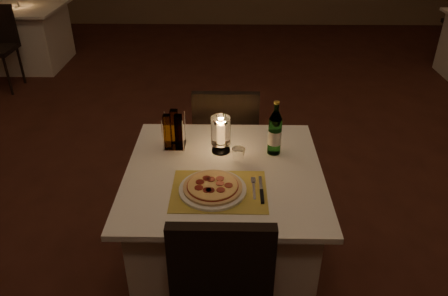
{
  "coord_description": "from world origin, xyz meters",
  "views": [
    {
      "loc": [
        -0.0,
        -2.42,
        1.97
      ],
      "look_at": [
        -0.04,
        -0.55,
        0.86
      ],
      "focal_mm": 35.0,
      "sensor_mm": 36.0,
      "label": 1
    }
  ],
  "objects_px": {
    "plate": "(213,189)",
    "neighbor_table_left": "(26,36)",
    "chair_far": "(226,135)",
    "hurricane_candle": "(221,132)",
    "tumbler": "(238,154)",
    "water_bottle": "(275,133)",
    "main_table": "(224,225)",
    "pizza": "(213,187)"
  },
  "relations": [
    {
      "from": "main_table",
      "to": "pizza",
      "type": "distance_m",
      "value": 0.44
    },
    {
      "from": "main_table",
      "to": "neighbor_table_left",
      "type": "distance_m",
      "value": 4.39
    },
    {
      "from": "pizza",
      "to": "main_table",
      "type": "bearing_deg",
      "value": 74.45
    },
    {
      "from": "hurricane_candle",
      "to": "neighbor_table_left",
      "type": "bearing_deg",
      "value": 127.08
    },
    {
      "from": "main_table",
      "to": "plate",
      "type": "xyz_separation_m",
      "value": [
        -0.05,
        -0.18,
        0.38
      ]
    },
    {
      "from": "water_bottle",
      "to": "hurricane_candle",
      "type": "relative_size",
      "value": 1.49
    },
    {
      "from": "plate",
      "to": "hurricane_candle",
      "type": "bearing_deg",
      "value": 85.37
    },
    {
      "from": "main_table",
      "to": "pizza",
      "type": "height_order",
      "value": "pizza"
    },
    {
      "from": "tumbler",
      "to": "water_bottle",
      "type": "xyz_separation_m",
      "value": [
        0.19,
        0.08,
        0.09
      ]
    },
    {
      "from": "pizza",
      "to": "plate",
      "type": "bearing_deg",
      "value": -44.83
    },
    {
      "from": "neighbor_table_left",
      "to": "main_table",
      "type": "bearing_deg",
      "value": -54.2
    },
    {
      "from": "tumbler",
      "to": "main_table",
      "type": "bearing_deg",
      "value": -127.28
    },
    {
      "from": "main_table",
      "to": "chair_far",
      "type": "height_order",
      "value": "chair_far"
    },
    {
      "from": "chair_far",
      "to": "plate",
      "type": "bearing_deg",
      "value": -93.2
    },
    {
      "from": "chair_far",
      "to": "tumbler",
      "type": "height_order",
      "value": "chair_far"
    },
    {
      "from": "tumbler",
      "to": "water_bottle",
      "type": "height_order",
      "value": "water_bottle"
    },
    {
      "from": "chair_far",
      "to": "hurricane_candle",
      "type": "distance_m",
      "value": 0.61
    },
    {
      "from": "water_bottle",
      "to": "tumbler",
      "type": "bearing_deg",
      "value": -157.4
    },
    {
      "from": "neighbor_table_left",
      "to": "tumbler",
      "type": "bearing_deg",
      "value": -52.65
    },
    {
      "from": "main_table",
      "to": "water_bottle",
      "type": "distance_m",
      "value": 0.58
    },
    {
      "from": "chair_far",
      "to": "pizza",
      "type": "relative_size",
      "value": 3.21
    },
    {
      "from": "main_table",
      "to": "hurricane_candle",
      "type": "distance_m",
      "value": 0.52
    },
    {
      "from": "pizza",
      "to": "hurricane_candle",
      "type": "xyz_separation_m",
      "value": [
        0.03,
        0.37,
        0.09
      ]
    },
    {
      "from": "pizza",
      "to": "tumbler",
      "type": "distance_m",
      "value": 0.3
    },
    {
      "from": "hurricane_candle",
      "to": "neighbor_table_left",
      "type": "relative_size",
      "value": 0.2
    },
    {
      "from": "neighbor_table_left",
      "to": "water_bottle",
      "type": "bearing_deg",
      "value": -50.04
    },
    {
      "from": "plate",
      "to": "neighbor_table_left",
      "type": "relative_size",
      "value": 0.32
    },
    {
      "from": "chair_far",
      "to": "neighbor_table_left",
      "type": "height_order",
      "value": "chair_far"
    },
    {
      "from": "chair_far",
      "to": "water_bottle",
      "type": "relative_size",
      "value": 2.96
    },
    {
      "from": "chair_far",
      "to": "pizza",
      "type": "bearing_deg",
      "value": -93.2
    },
    {
      "from": "chair_far",
      "to": "plate",
      "type": "xyz_separation_m",
      "value": [
        -0.05,
        -0.89,
        0.2
      ]
    },
    {
      "from": "chair_far",
      "to": "neighbor_table_left",
      "type": "xyz_separation_m",
      "value": [
        -2.57,
        2.85,
        -0.18
      ]
    },
    {
      "from": "plate",
      "to": "neighbor_table_left",
      "type": "distance_m",
      "value": 4.53
    },
    {
      "from": "main_table",
      "to": "neighbor_table_left",
      "type": "height_order",
      "value": "same"
    },
    {
      "from": "main_table",
      "to": "chair_far",
      "type": "bearing_deg",
      "value": 90.0
    },
    {
      "from": "tumbler",
      "to": "neighbor_table_left",
      "type": "distance_m",
      "value": 4.38
    },
    {
      "from": "tumbler",
      "to": "hurricane_candle",
      "type": "xyz_separation_m",
      "value": [
        -0.09,
        0.09,
        0.08
      ]
    },
    {
      "from": "neighbor_table_left",
      "to": "chair_far",
      "type": "bearing_deg",
      "value": -47.95
    },
    {
      "from": "pizza",
      "to": "hurricane_candle",
      "type": "relative_size",
      "value": 1.37
    },
    {
      "from": "main_table",
      "to": "tumbler",
      "type": "bearing_deg",
      "value": 52.72
    },
    {
      "from": "chair_far",
      "to": "pizza",
      "type": "xyz_separation_m",
      "value": [
        -0.05,
        -0.89,
        0.22
      ]
    },
    {
      "from": "main_table",
      "to": "hurricane_candle",
      "type": "bearing_deg",
      "value": 96.04
    }
  ]
}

